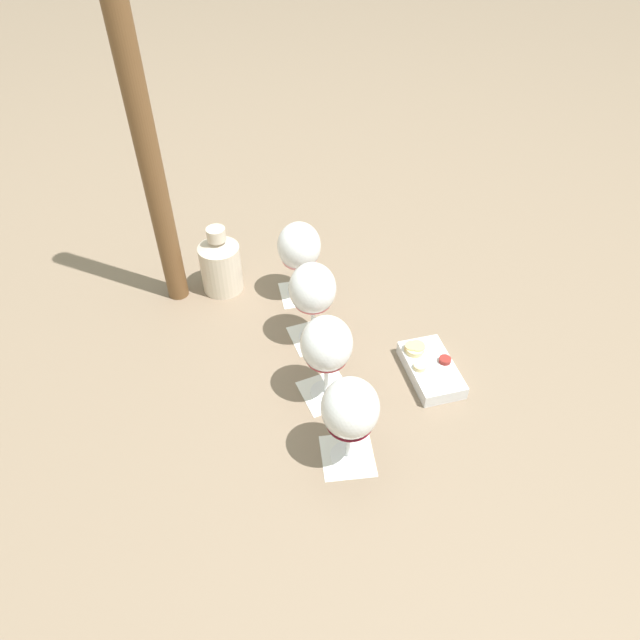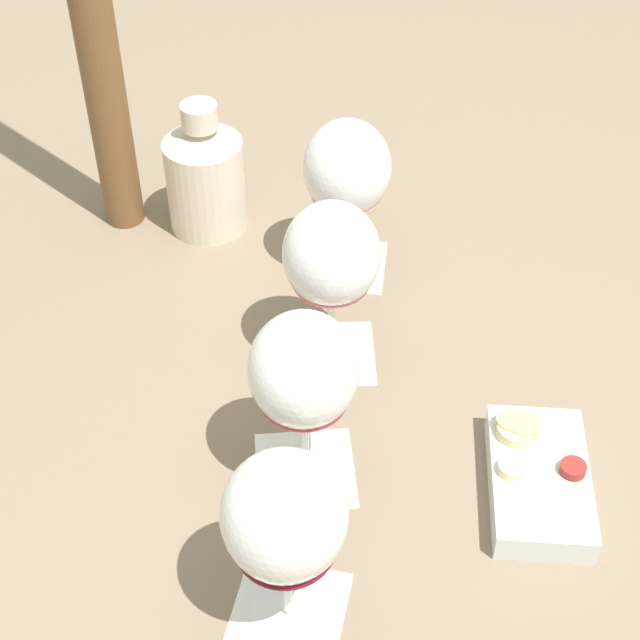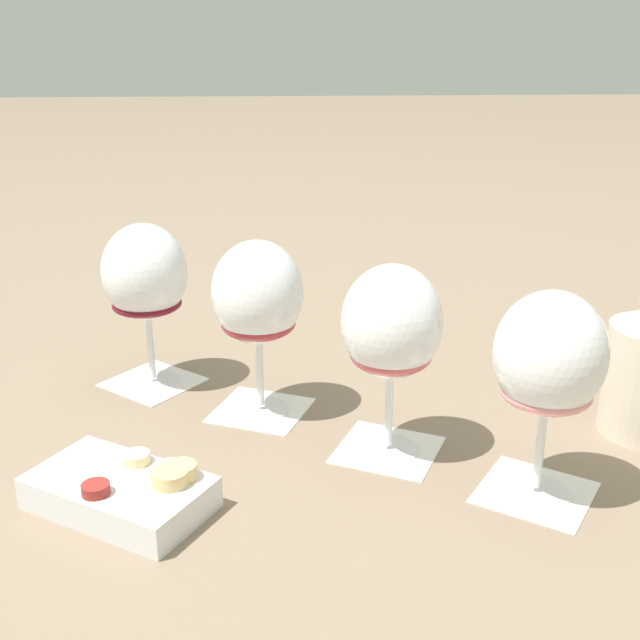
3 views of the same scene
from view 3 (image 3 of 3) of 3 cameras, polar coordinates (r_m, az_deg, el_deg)
The scene contains 10 objects.
ground_plane at distance 0.84m, azimuth 0.33°, elevation -7.78°, with size 8.00×8.00×0.00m, color #7F6B56.
tasting_card_0 at distance 0.76m, azimuth 15.05°, elevation -11.73°, with size 0.13×0.13×0.00m.
tasting_card_1 at distance 0.80m, azimuth 4.83°, elevation -9.15°, with size 0.12×0.12×0.00m.
tasting_card_2 at distance 0.88m, azimuth -4.23°, elevation -6.38°, with size 0.12×0.12×0.00m.
tasting_card_3 at distance 0.96m, azimuth -11.77°, elevation -4.32°, with size 0.13×0.13×0.00m.
wine_glass_0 at distance 0.70m, azimuth 15.99°, elevation -2.88°, with size 0.10×0.10×0.19m.
wine_glass_1 at distance 0.75m, azimuth 5.12°, elevation -0.68°, with size 0.10×0.10×0.19m.
wine_glass_2 at distance 0.83m, azimuth -4.45°, elevation 1.47°, with size 0.10×0.10×0.19m.
wine_glass_3 at distance 0.91m, azimuth -12.34°, elevation 2.95°, with size 0.10×0.10×0.19m.
snack_dish at distance 0.72m, azimuth -13.76°, elevation -11.71°, with size 0.18×0.16×0.04m.
Camera 3 is at (0.05, 0.74, 0.40)m, focal length 45.00 mm.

